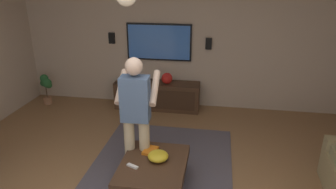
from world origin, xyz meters
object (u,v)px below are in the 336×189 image
object	(u,v)px
coffee_table	(153,170)
wall_speaker_right	(112,38)
wall_speaker_left	(209,44)
person_standing	(136,111)
remote_white	(132,166)
book	(151,151)
potted_plant_short	(46,86)
bowl	(158,156)
media_console	(157,95)
tv	(159,42)
vase_round	(167,78)
remote_black	(161,160)

from	to	relation	value
coffee_table	wall_speaker_right	bearing A→B (deg)	27.22
wall_speaker_left	wall_speaker_right	distance (m)	1.96
person_standing	wall_speaker_left	size ratio (longest dim) A/B	7.45
person_standing	wall_speaker_left	world-z (taller)	person_standing
remote_white	book	size ratio (longest dim) A/B	0.68
potted_plant_short	remote_white	distance (m)	3.60
bowl	remote_white	size ratio (longest dim) A/B	1.71
remote_white	book	bearing A→B (deg)	-86.84
person_standing	media_console	bearing A→B (deg)	1.98
tv	vase_round	bearing A→B (deg)	36.88
wall_speaker_left	tv	bearing A→B (deg)	90.77
remote_white	tv	bearing A→B (deg)	-61.05
media_console	bowl	world-z (taller)	media_console
remote_black	book	bearing A→B (deg)	116.70
bowl	wall_speaker_right	bearing A→B (deg)	28.59
potted_plant_short	vase_round	size ratio (longest dim) A/B	2.91
coffee_table	bowl	size ratio (longest dim) A/B	3.90
potted_plant_short	bowl	world-z (taller)	potted_plant_short
bowl	potted_plant_short	bearing A→B (deg)	50.70
bowl	vase_round	world-z (taller)	vase_round
wall_speaker_right	wall_speaker_left	bearing A→B (deg)	-90.00
tv	vase_round	distance (m)	0.74
media_console	remote_white	distance (m)	2.69
bowl	wall_speaker_left	xyz separation A→B (m)	(2.74, -0.46, 0.86)
remote_white	remote_black	xyz separation A→B (m)	(0.19, -0.31, 0.00)
potted_plant_short	wall_speaker_left	distance (m)	3.46
book	vase_round	xyz separation A→B (m)	(2.28, 0.17, 0.24)
person_standing	remote_white	xyz separation A→B (m)	(-0.44, -0.05, -0.52)
media_console	wall_speaker_left	size ratio (longest dim) A/B	7.73
coffee_table	wall_speaker_left	xyz separation A→B (m)	(2.81, -0.51, 1.02)
person_standing	remote_black	size ratio (longest dim) A/B	10.93
coffee_table	remote_black	bearing A→B (deg)	-51.63
media_console	wall_speaker_right	size ratio (longest dim) A/B	7.73
potted_plant_short	wall_speaker_left	world-z (taller)	wall_speaker_left
remote_white	vase_round	size ratio (longest dim) A/B	0.68
coffee_table	person_standing	distance (m)	0.77
tv	potted_plant_short	xyz separation A→B (m)	(-0.39, 2.33, -0.91)
tv	book	xyz separation A→B (m)	(-2.55, -0.38, -0.90)
media_console	tv	bearing A→B (deg)	-180.00
vase_round	potted_plant_short	bearing A→B (deg)	92.71
book	wall_speaker_right	size ratio (longest dim) A/B	1.00
book	bowl	bearing A→B (deg)	47.72
potted_plant_short	wall_speaker_right	bearing A→B (deg)	-73.24
vase_round	coffee_table	bearing A→B (deg)	-174.09
person_standing	remote_black	distance (m)	0.68
person_standing	bowl	size ratio (longest dim) A/B	6.39
bowl	wall_speaker_left	bearing A→B (deg)	-9.63
media_console	book	distance (m)	2.34
vase_round	bowl	bearing A→B (deg)	-172.83
remote_black	wall_speaker_left	xyz separation A→B (m)	(2.74, -0.43, 0.90)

